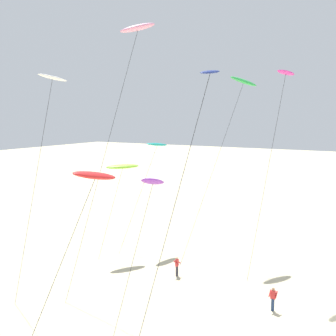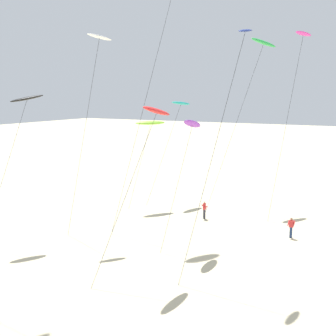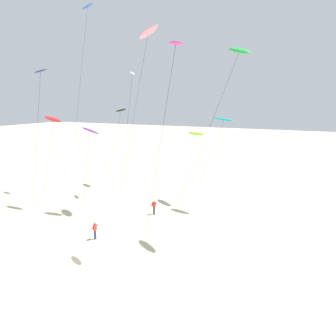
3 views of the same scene
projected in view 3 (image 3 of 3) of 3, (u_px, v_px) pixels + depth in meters
The scene contains 14 objects.
ground_plane at pixel (88, 257), 27.26m from camera, with size 260.00×260.00×0.00m, color beige.
kite_white at pixel (132, 77), 42.94m from camera, with size 4.10×2.20×16.44m.
kite_pink at pixel (148, 33), 36.31m from camera, with size 7.72×3.58×20.72m.
kite_black at pixel (121, 111), 49.07m from camera, with size 5.24×2.49×11.55m.
kite_teal at pixel (223, 120), 37.55m from camera, with size 5.75×2.59×10.81m.
kite_navy at pixel (40, 76), 32.58m from camera, with size 5.98×2.42×15.67m.
kite_purple at pixel (90, 131), 36.76m from camera, with size 4.06×1.60×9.87m.
kite_blue at pixel (87, 11), 44.32m from camera, with size 8.72×3.63×25.32m.
kite_lime at pixel (196, 134), 40.92m from camera, with size 4.21×2.66×8.82m.
kite_red at pixel (53, 120), 38.81m from camera, with size 6.11×2.46×10.97m.
kite_magenta at pixel (175, 48), 25.40m from camera, with size 4.76×2.34×17.23m.
kite_green at pixel (239, 52), 27.94m from camera, with size 8.81×4.40×17.40m.
kite_flyer_nearest at pixel (95, 230), 30.52m from camera, with size 0.51×0.53×1.67m.
kite_flyer_middle at pixel (154, 207), 37.17m from camera, with size 0.58×0.55×1.67m.
Camera 3 is at (17.04, -19.75, 12.65)m, focal length 35.42 mm.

